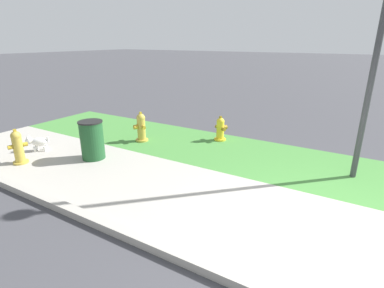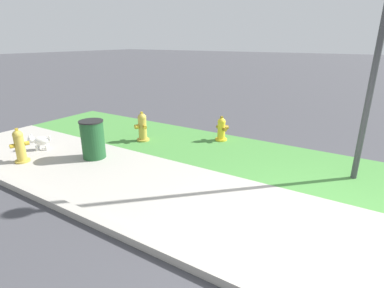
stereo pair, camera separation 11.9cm
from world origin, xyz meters
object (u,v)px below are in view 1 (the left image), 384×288
trash_bin (92,140)px  fire_hydrant_far_end (18,147)px  fire_hydrant_by_grass_verge (141,127)px  fire_hydrant_at_driveway (220,129)px  small_white_dog (37,142)px

trash_bin → fire_hydrant_far_end: bearing=-138.5°
fire_hydrant_by_grass_verge → trash_bin: trash_bin is taller
fire_hydrant_at_driveway → fire_hydrant_by_grass_verge: 2.09m
trash_bin → small_white_dog: bearing=-166.8°
fire_hydrant_by_grass_verge → fire_hydrant_far_end: fire_hydrant_by_grass_verge is taller
fire_hydrant_by_grass_verge → trash_bin: (-0.12, -1.52, 0.06)m
fire_hydrant_far_end → small_white_dog: size_ratio=1.64×
fire_hydrant_by_grass_verge → trash_bin: size_ratio=0.90×
fire_hydrant_by_grass_verge → trash_bin: bearing=111.3°
fire_hydrant_by_grass_verge → small_white_dog: bearing=74.7°
fire_hydrant_at_driveway → small_white_dog: 4.55m
fire_hydrant_at_driveway → trash_bin: 3.26m
fire_hydrant_by_grass_verge → small_white_dog: size_ratio=1.67×
fire_hydrant_far_end → trash_bin: size_ratio=0.88×
fire_hydrant_at_driveway → fire_hydrant_far_end: (-3.03, -3.68, 0.06)m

